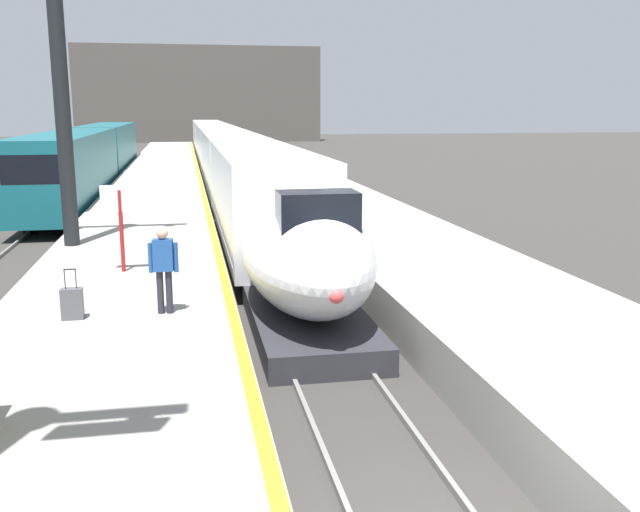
{
  "coord_description": "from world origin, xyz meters",
  "views": [
    {
      "loc": [
        -2.58,
        -6.43,
        4.97
      ],
      "look_at": [
        0.26,
        8.42,
        1.8
      ],
      "focal_mm": 39.62,
      "sensor_mm": 36.0,
      "label": 1
    }
  ],
  "objects_px": {
    "passenger_near_edge": "(163,264)",
    "rolling_suitcase": "(72,304)",
    "station_column_mid": "(57,30)",
    "highspeed_train_main": "(223,153)",
    "regional_train_adjacent": "(93,155)",
    "departure_info_board": "(120,211)"
  },
  "relations": [
    {
      "from": "station_column_mid",
      "to": "departure_info_board",
      "type": "relative_size",
      "value": 4.79
    },
    {
      "from": "station_column_mid",
      "to": "regional_train_adjacent",
      "type": "bearing_deg",
      "value": 95.15
    },
    {
      "from": "highspeed_train_main",
      "to": "rolling_suitcase",
      "type": "distance_m",
      "value": 35.61
    },
    {
      "from": "highspeed_train_main",
      "to": "station_column_mid",
      "type": "xyz_separation_m",
      "value": [
        -5.9,
        -27.53,
        5.11
      ]
    },
    {
      "from": "rolling_suitcase",
      "to": "departure_info_board",
      "type": "bearing_deg",
      "value": 81.04
    },
    {
      "from": "departure_info_board",
      "to": "regional_train_adjacent",
      "type": "bearing_deg",
      "value": 97.97
    },
    {
      "from": "regional_train_adjacent",
      "to": "station_column_mid",
      "type": "height_order",
      "value": "station_column_mid"
    },
    {
      "from": "station_column_mid",
      "to": "departure_info_board",
      "type": "xyz_separation_m",
      "value": [
        1.75,
        -3.8,
        -4.53
      ]
    },
    {
      "from": "passenger_near_edge",
      "to": "rolling_suitcase",
      "type": "distance_m",
      "value": 1.85
    },
    {
      "from": "passenger_near_edge",
      "to": "departure_info_board",
      "type": "height_order",
      "value": "departure_info_board"
    },
    {
      "from": "regional_train_adjacent",
      "to": "station_column_mid",
      "type": "xyz_separation_m",
      "value": [
        2.2,
        -24.43,
        4.95
      ]
    },
    {
      "from": "highspeed_train_main",
      "to": "rolling_suitcase",
      "type": "xyz_separation_m",
      "value": [
        -4.77,
        -35.28,
        -0.62
      ]
    },
    {
      "from": "highspeed_train_main",
      "to": "departure_info_board",
      "type": "bearing_deg",
      "value": -97.54
    },
    {
      "from": "station_column_mid",
      "to": "departure_info_board",
      "type": "distance_m",
      "value": 6.16
    },
    {
      "from": "regional_train_adjacent",
      "to": "departure_info_board",
      "type": "bearing_deg",
      "value": -82.03
    },
    {
      "from": "rolling_suitcase",
      "to": "departure_info_board",
      "type": "xyz_separation_m",
      "value": [
        0.62,
        3.95,
        1.2
      ]
    },
    {
      "from": "highspeed_train_main",
      "to": "regional_train_adjacent",
      "type": "relative_size",
      "value": 2.06
    },
    {
      "from": "highspeed_train_main",
      "to": "station_column_mid",
      "type": "distance_m",
      "value": 28.62
    },
    {
      "from": "highspeed_train_main",
      "to": "rolling_suitcase",
      "type": "height_order",
      "value": "highspeed_train_main"
    },
    {
      "from": "station_column_mid",
      "to": "rolling_suitcase",
      "type": "distance_m",
      "value": 9.7
    },
    {
      "from": "station_column_mid",
      "to": "highspeed_train_main",
      "type": "bearing_deg",
      "value": 77.9
    },
    {
      "from": "regional_train_adjacent",
      "to": "rolling_suitcase",
      "type": "height_order",
      "value": "regional_train_adjacent"
    }
  ]
}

